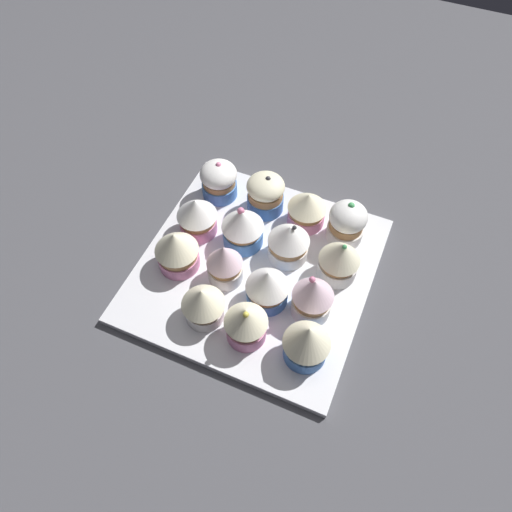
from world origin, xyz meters
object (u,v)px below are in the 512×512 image
at_px(cupcake_2, 339,259).
at_px(cupcake_6, 289,241).
at_px(cupcake_0, 307,342).
at_px(cupcake_10, 243,227).
at_px(cupcake_9, 225,263).
at_px(cupcake_1, 313,296).
at_px(cupcake_8, 203,303).
at_px(cupcake_5, 267,286).
at_px(cupcake_13, 197,215).
at_px(baking_tray, 256,269).
at_px(cupcake_4, 246,322).
at_px(cupcake_12, 177,249).
at_px(cupcake_7, 307,208).
at_px(cupcake_3, 347,222).
at_px(cupcake_14, 219,180).
at_px(cupcake_11, 266,194).

bearing_deg(cupcake_2, cupcake_6, 88.01).
distance_m(cupcake_0, cupcake_6, 0.16).
xyz_separation_m(cupcake_2, cupcake_10, (-0.00, 0.15, -0.00)).
distance_m(cupcake_0, cupcake_9, 0.16).
bearing_deg(cupcake_1, cupcake_8, 116.38).
bearing_deg(cupcake_5, cupcake_13, 63.61).
xyz_separation_m(baking_tray, cupcake_4, (-0.11, -0.03, 0.04)).
bearing_deg(cupcake_10, baking_tray, -134.09).
distance_m(cupcake_2, cupcake_13, 0.23).
height_order(cupcake_8, cupcake_12, cupcake_12).
height_order(cupcake_10, cupcake_13, cupcake_10).
xyz_separation_m(cupcake_9, cupcake_13, (0.06, 0.08, -0.00)).
distance_m(cupcake_1, cupcake_7, 0.16).
relative_size(baking_tray, cupcake_6, 4.74).
xyz_separation_m(baking_tray, cupcake_1, (-0.04, -0.10, 0.05)).
bearing_deg(cupcake_1, cupcake_10, 61.98).
xyz_separation_m(cupcake_4, cupcake_13, (0.14, 0.14, -0.00)).
bearing_deg(cupcake_9, cupcake_4, -138.05).
bearing_deg(cupcake_9, cupcake_12, 94.96).
bearing_deg(cupcake_9, cupcake_6, -43.51).
bearing_deg(baking_tray, cupcake_12, 110.20).
bearing_deg(cupcake_2, cupcake_12, 109.11).
bearing_deg(cupcake_2, cupcake_5, 136.03).
relative_size(cupcake_2, cupcake_7, 1.20).
bearing_deg(cupcake_0, cupcake_3, 2.97).
height_order(cupcake_9, cupcake_12, cupcake_9).
distance_m(baking_tray, cupcake_12, 0.12).
height_order(cupcake_9, cupcake_13, cupcake_9).
distance_m(cupcake_10, cupcake_12, 0.10).
distance_m(cupcake_1, cupcake_14, 0.26).
xyz_separation_m(cupcake_8, cupcake_14, (0.21, 0.08, -0.00)).
bearing_deg(cupcake_4, cupcake_8, 86.39).
height_order(cupcake_3, cupcake_13, cupcake_3).
xyz_separation_m(cupcake_1, cupcake_11, (0.15, 0.13, -0.01)).
bearing_deg(cupcake_4, cupcake_2, -29.83).
distance_m(cupcake_3, cupcake_10, 0.16).
relative_size(cupcake_1, cupcake_12, 1.10).
height_order(cupcake_0, cupcake_1, cupcake_1).
bearing_deg(cupcake_8, cupcake_14, 20.46).
distance_m(cupcake_9, cupcake_12, 0.07).
distance_m(cupcake_6, cupcake_13, 0.15).
bearing_deg(cupcake_10, cupcake_12, 137.04).
distance_m(cupcake_7, cupcake_12, 0.21).
xyz_separation_m(cupcake_6, cupcake_7, (0.07, -0.00, -0.00)).
xyz_separation_m(cupcake_4, cupcake_6, (0.15, -0.00, -0.00)).
relative_size(cupcake_8, cupcake_13, 0.95).
relative_size(cupcake_8, cupcake_12, 0.93).
relative_size(cupcake_0, cupcake_2, 1.01).
relative_size(cupcake_1, cupcake_11, 1.15).
bearing_deg(cupcake_4, cupcake_11, 16.18).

